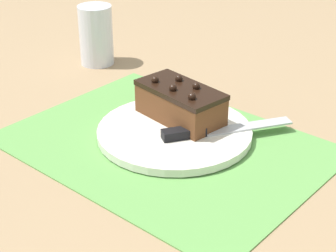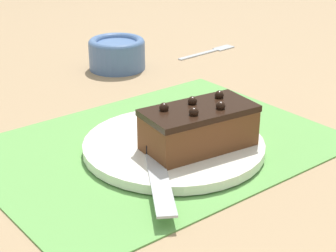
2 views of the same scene
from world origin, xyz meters
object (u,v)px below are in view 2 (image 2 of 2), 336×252
(chocolate_cake, at_px, (199,127))
(small_bowl, at_px, (117,53))
(cake_plate, at_px, (174,146))
(dessert_fork, at_px, (211,51))
(serving_knife, at_px, (154,153))

(chocolate_cake, relative_size, small_bowl, 1.42)
(cake_plate, distance_m, dessert_fork, 0.48)
(chocolate_cake, bearing_deg, small_bowl, 71.11)
(chocolate_cake, relative_size, dessert_fork, 1.00)
(serving_knife, relative_size, dessert_fork, 1.24)
(cake_plate, bearing_deg, dessert_fork, 41.40)
(small_bowl, bearing_deg, chocolate_cake, -108.89)
(small_bowl, relative_size, dessert_fork, 0.70)
(cake_plate, xyz_separation_m, small_bowl, (0.14, 0.35, 0.02))
(cake_plate, xyz_separation_m, chocolate_cake, (0.02, -0.03, 0.03))
(cake_plate, distance_m, small_bowl, 0.37)
(cake_plate, relative_size, small_bowl, 2.25)
(serving_knife, bearing_deg, chocolate_cake, -160.15)
(serving_knife, xyz_separation_m, dessert_fork, (0.41, 0.34, -0.02))
(small_bowl, xyz_separation_m, dessert_fork, (0.22, -0.03, -0.03))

